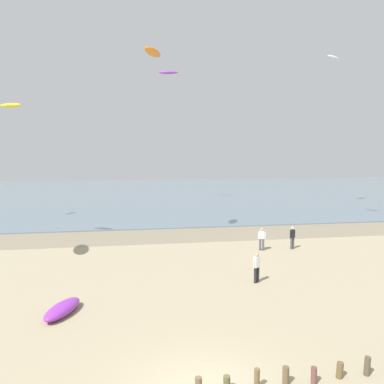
{
  "coord_description": "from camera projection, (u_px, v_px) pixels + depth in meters",
  "views": [
    {
      "loc": [
        -2.17,
        -10.68,
        7.17
      ],
      "look_at": [
        1.6,
        11.55,
        4.96
      ],
      "focal_mm": 35.96,
      "sensor_mm": 36.0,
      "label": 1
    }
  ],
  "objects": [
    {
      "name": "wet_sand_strip",
      "position": [
        153.0,
        236.0,
        33.73
      ],
      "size": [
        120.0,
        6.08,
        0.01
      ],
      "primitive_type": "cube",
      "color": "gray",
      "rests_on": "ground"
    },
    {
      "name": "person_left_flank",
      "position": [
        262.0,
        238.0,
        28.7
      ],
      "size": [
        0.53,
        0.35,
        1.71
      ],
      "color": "#4C4C56",
      "rests_on": "ground"
    },
    {
      "name": "grounded_kite",
      "position": [
        62.0,
        309.0,
        17.22
      ],
      "size": [
        1.83,
        2.74,
        0.52
      ],
      "primitive_type": "ellipsoid",
      "rotation": [
        0.0,
        0.0,
        4.33
      ],
      "color": "purple",
      "rests_on": "ground"
    },
    {
      "name": "person_by_waterline",
      "position": [
        292.0,
        237.0,
        29.14
      ],
      "size": [
        0.52,
        0.36,
        1.71
      ],
      "color": "#4C4C56",
      "rests_on": "ground"
    },
    {
      "name": "kite_aloft_5",
      "position": [
        333.0,
        58.0,
        48.55
      ],
      "size": [
        2.75,
        2.26,
        0.69
      ],
      "primitive_type": "ellipsoid",
      "rotation": [
        0.34,
        0.0,
        0.58
      ],
      "color": "white"
    },
    {
      "name": "kite_aloft_2",
      "position": [
        11.0,
        105.0,
        29.1
      ],
      "size": [
        2.1,
        1.61,
        0.35
      ],
      "primitive_type": "ellipsoid",
      "rotation": [
        -0.03,
        0.0,
        2.61
      ],
      "color": "yellow"
    },
    {
      "name": "kite_aloft_1",
      "position": [
        168.0,
        72.0,
        53.91
      ],
      "size": [
        2.81,
        1.41,
        0.57
      ],
      "primitive_type": "ellipsoid",
      "rotation": [
        -0.18,
        0.0,
        2.95
      ],
      "color": "purple"
    },
    {
      "name": "person_mid_beach",
      "position": [
        257.0,
        267.0,
        21.47
      ],
      "size": [
        0.51,
        0.37,
        1.71
      ],
      "color": "#232328",
      "rests_on": "ground"
    },
    {
      "name": "groyne_near",
      "position": [
        364.0,
        368.0,
        12.43
      ],
      "size": [
        12.3,
        0.37,
        0.65
      ],
      "color": "brown",
      "rests_on": "ground"
    },
    {
      "name": "sea",
      "position": [
        139.0,
        193.0,
        71.05
      ],
      "size": [
        160.0,
        70.0,
        0.1
      ],
      "primitive_type": "cube",
      "color": "slate",
      "rests_on": "ground"
    },
    {
      "name": "kite_aloft_6",
      "position": [
        153.0,
        52.0,
        29.97
      ],
      "size": [
        1.91,
        2.91,
        0.47
      ],
      "primitive_type": "ellipsoid",
      "rotation": [
        0.03,
        0.0,
        4.31
      ],
      "color": "orange"
    }
  ]
}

